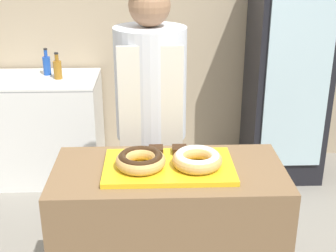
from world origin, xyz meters
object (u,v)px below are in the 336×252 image
(donut_chocolate_glaze, at_px, (141,160))
(bottle_blue, at_px, (47,65))
(beverage_fridge, at_px, (287,79))
(baker_person, at_px, (151,123))
(chest_freezer, at_px, (44,128))
(bottle_amber, at_px, (58,69))
(brownie_back_left, at_px, (156,150))
(brownie_back_right, at_px, (180,150))
(donut_light_glaze, at_px, (197,159))
(serving_tray, at_px, (169,167))

(donut_chocolate_glaze, bearing_deg, bottle_blue, 113.48)
(donut_chocolate_glaze, bearing_deg, beverage_fridge, 56.21)
(baker_person, bearing_deg, bottle_blue, 124.58)
(chest_freezer, bearing_deg, bottle_amber, -5.94)
(baker_person, height_order, bottle_blue, baker_person)
(brownie_back_left, height_order, beverage_fridge, beverage_fridge)
(brownie_back_right, bearing_deg, donut_light_glaze, -64.49)
(donut_light_glaze, bearing_deg, donut_chocolate_glaze, 180.00)
(brownie_back_right, relative_size, bottle_blue, 0.32)
(baker_person, relative_size, bottle_amber, 8.18)
(brownie_back_right, bearing_deg, bottle_blue, 120.26)
(chest_freezer, bearing_deg, serving_tray, -60.18)
(donut_light_glaze, xyz_separation_m, bottle_blue, (-1.08, 1.88, -0.02))
(brownie_back_right, relative_size, beverage_fridge, 0.04)
(beverage_fridge, xyz_separation_m, bottle_blue, (-2.00, 0.11, 0.11))
(donut_light_glaze, distance_m, beverage_fridge, 2.00)
(beverage_fridge, height_order, bottle_blue, beverage_fridge)
(brownie_back_left, xyz_separation_m, bottle_amber, (-0.78, 1.60, -0.00))
(donut_chocolate_glaze, bearing_deg, brownie_back_left, 64.49)
(brownie_back_right, relative_size, bottle_amber, 0.33)
(baker_person, bearing_deg, brownie_back_right, -73.32)
(donut_chocolate_glaze, bearing_deg, chest_freezer, 116.17)
(brownie_back_right, xyz_separation_m, baker_person, (-0.14, 0.47, -0.04))
(serving_tray, bearing_deg, baker_person, 97.78)
(serving_tray, distance_m, bottle_amber, 1.93)
(brownie_back_right, distance_m, bottle_blue, 2.00)
(beverage_fridge, distance_m, bottle_amber, 1.89)
(serving_tray, relative_size, baker_person, 0.35)
(serving_tray, relative_size, bottle_amber, 2.84)
(brownie_back_left, bearing_deg, baker_person, 92.84)
(donut_light_glaze, bearing_deg, serving_tray, 170.29)
(brownie_back_right, bearing_deg, bottle_amber, 119.21)
(beverage_fridge, bearing_deg, bottle_amber, -179.68)
(donut_light_glaze, height_order, beverage_fridge, beverage_fridge)
(baker_person, bearing_deg, beverage_fridge, 45.28)
(serving_tray, xyz_separation_m, bottle_amber, (-0.84, 1.73, 0.03))
(serving_tray, relative_size, chest_freezer, 0.64)
(serving_tray, distance_m, donut_light_glaze, 0.14)
(serving_tray, bearing_deg, donut_chocolate_glaze, -170.29)
(donut_light_glaze, bearing_deg, brownie_back_right, 115.51)
(donut_chocolate_glaze, height_order, chest_freezer, donut_chocolate_glaze)
(beverage_fridge, bearing_deg, donut_light_glaze, -117.47)
(bottle_amber, bearing_deg, bottle_blue, 131.85)
(serving_tray, distance_m, donut_chocolate_glaze, 0.14)
(brownie_back_left, distance_m, baker_person, 0.47)
(bottle_blue, bearing_deg, bottle_amber, -48.15)
(bottle_amber, bearing_deg, chest_freezer, 174.06)
(bottle_amber, bearing_deg, beverage_fridge, 0.32)
(donut_chocolate_glaze, distance_m, bottle_blue, 2.05)
(beverage_fridge, distance_m, chest_freezer, 2.10)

